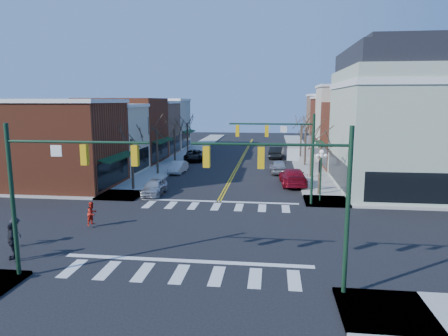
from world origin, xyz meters
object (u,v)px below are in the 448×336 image
(lamppost_corner, at_px, (321,167))
(car_left_far, at_px, (194,155))
(pedestrian_dark_b, at_px, (15,231))
(car_left_near, at_px, (154,187))
(lamppost_midblock, at_px, (313,156))
(pedestrian_dark_a, at_px, (12,241))
(victorian_corner, at_px, (408,118))
(car_left_mid, at_px, (178,167))
(pedestrian_red_b, at_px, (92,213))
(car_right_mid, at_px, (278,167))
(car_right_far, at_px, (277,152))
(car_right_near, at_px, (293,177))

(lamppost_corner, height_order, car_left_far, lamppost_corner)
(pedestrian_dark_b, bearing_deg, car_left_near, -75.64)
(lamppost_corner, relative_size, car_left_near, 1.07)
(lamppost_corner, bearing_deg, pedestrian_dark_b, -146.04)
(car_left_near, height_order, pedestrian_dark_b, pedestrian_dark_b)
(lamppost_midblock, distance_m, pedestrian_dark_a, 26.90)
(victorian_corner, relative_size, car_left_mid, 3.51)
(victorian_corner, bearing_deg, pedestrian_red_b, -148.95)
(victorian_corner, relative_size, car_left_near, 3.51)
(victorian_corner, bearing_deg, car_left_far, 146.28)
(car_left_near, relative_size, pedestrian_red_b, 2.63)
(car_left_near, height_order, car_left_far, car_left_far)
(car_right_mid, distance_m, pedestrian_dark_b, 29.38)
(car_right_far, height_order, pedestrian_dark_a, pedestrian_dark_a)
(lamppost_corner, xyz_separation_m, car_left_mid, (-14.60, 11.80, -2.29))
(pedestrian_dark_a, relative_size, pedestrian_dark_b, 1.21)
(pedestrian_red_b, relative_size, pedestrian_dark_a, 0.82)
(car_left_far, height_order, car_right_near, car_right_near)
(car_right_near, relative_size, car_right_mid, 1.28)
(car_left_near, bearing_deg, car_left_far, 90.42)
(lamppost_midblock, bearing_deg, car_left_near, -158.69)
(lamppost_corner, distance_m, car_left_far, 25.91)
(car_right_near, bearing_deg, car_right_far, -89.46)
(victorian_corner, bearing_deg, car_right_mid, 148.63)
(lamppost_midblock, relative_size, car_right_near, 0.75)
(lamppost_midblock, bearing_deg, pedestrian_dark_a, -129.49)
(lamppost_corner, bearing_deg, car_right_mid, 103.77)
(car_left_mid, relative_size, car_right_far, 0.79)
(car_right_near, height_order, pedestrian_dark_a, pedestrian_dark_a)
(lamppost_midblock, relative_size, pedestrian_red_b, 2.80)
(car_right_near, bearing_deg, car_left_far, -52.94)
(car_left_near, xyz_separation_m, car_right_far, (10.87, 24.31, 0.16))
(lamppost_corner, relative_size, car_right_mid, 0.96)
(lamppost_midblock, distance_m, car_right_near, 2.82)
(victorian_corner, relative_size, pedestrian_dark_a, 7.54)
(car_left_far, bearing_deg, victorian_corner, -40.14)
(pedestrian_red_b, distance_m, pedestrian_dark_a, 6.08)
(car_right_mid, xyz_separation_m, pedestrian_dark_a, (-13.88, -27.21, 0.33))
(car_right_far, relative_size, pedestrian_red_b, 3.33)
(lamppost_midblock, height_order, pedestrian_dark_b, lamppost_midblock)
(car_left_near, bearing_deg, car_right_mid, 46.76)
(car_right_mid, relative_size, pedestrian_dark_b, 2.89)
(lamppost_midblock, xyz_separation_m, car_left_far, (-14.60, 14.78, -2.22))
(lamppost_midblock, height_order, car_right_near, lamppost_midblock)
(car_left_mid, height_order, car_right_near, car_right_near)
(car_left_mid, bearing_deg, car_right_mid, 9.16)
(pedestrian_red_b, bearing_deg, car_left_mid, 16.25)
(lamppost_midblock, relative_size, pedestrian_dark_b, 2.78)
(pedestrian_dark_b, bearing_deg, lamppost_corner, -114.60)
(car_right_mid, distance_m, pedestrian_red_b, 24.63)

